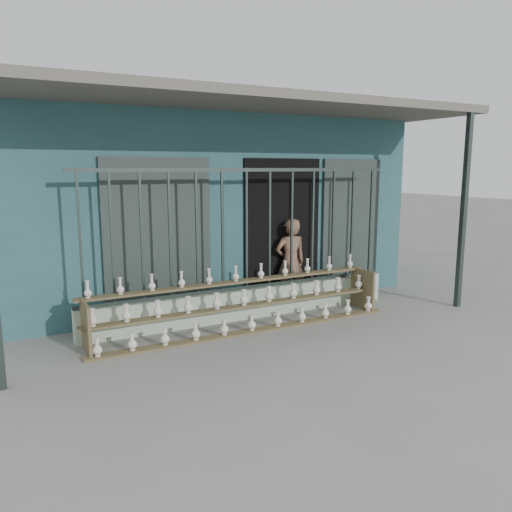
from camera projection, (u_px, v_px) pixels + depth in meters
name	position (u px, v px, depth m)	size (l,w,h in m)	color
ground	(292.00, 344.00, 6.46)	(60.00, 60.00, 0.00)	slate
workshop_building	(180.00, 200.00, 9.87)	(7.40, 6.60, 3.21)	#285054
parapet_wall	(247.00, 303.00, 7.56)	(5.00, 0.20, 0.45)	#B0C6AA
security_fence	(247.00, 230.00, 7.36)	(5.00, 0.04, 1.80)	#283330
shelf_rack	(244.00, 303.00, 7.06)	(4.50, 0.68, 0.85)	brown
elderly_woman	(290.00, 262.00, 8.18)	(0.53, 0.35, 1.44)	brown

